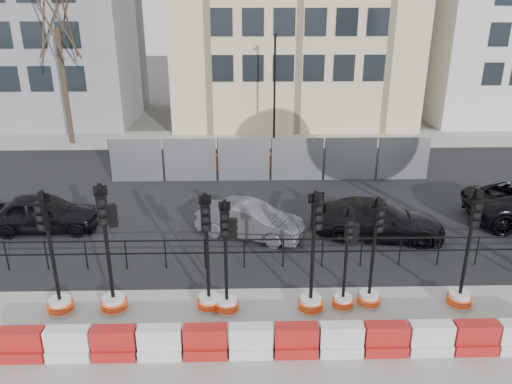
{
  "coord_description": "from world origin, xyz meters",
  "views": [
    {
      "loc": [
        -1.16,
        -12.29,
        7.85
      ],
      "look_at": [
        -0.8,
        3.0,
        1.82
      ],
      "focal_mm": 35.0,
      "sensor_mm": 36.0,
      "label": 1
    }
  ],
  "objects_px": {
    "traffic_signal_h": "(462,284)",
    "traffic_signal_a": "(58,290)",
    "car_a": "(44,213)",
    "car_c": "(379,219)",
    "traffic_signal_d": "(227,287)"
  },
  "relations": [
    {
      "from": "traffic_signal_a",
      "to": "car_a",
      "type": "bearing_deg",
      "value": 128.26
    },
    {
      "from": "traffic_signal_d",
      "to": "traffic_signal_h",
      "type": "height_order",
      "value": "traffic_signal_h"
    },
    {
      "from": "traffic_signal_a",
      "to": "traffic_signal_d",
      "type": "distance_m",
      "value": 4.42
    },
    {
      "from": "traffic_signal_h",
      "to": "car_a",
      "type": "bearing_deg",
      "value": 167.83
    },
    {
      "from": "traffic_signal_a",
      "to": "traffic_signal_h",
      "type": "height_order",
      "value": "traffic_signal_a"
    },
    {
      "from": "traffic_signal_h",
      "to": "traffic_signal_a",
      "type": "bearing_deg",
      "value": -170.57
    },
    {
      "from": "traffic_signal_d",
      "to": "car_c",
      "type": "distance_m",
      "value": 6.74
    },
    {
      "from": "traffic_signal_a",
      "to": "car_a",
      "type": "distance_m",
      "value": 5.57
    },
    {
      "from": "traffic_signal_d",
      "to": "car_c",
      "type": "relative_size",
      "value": 0.69
    },
    {
      "from": "traffic_signal_h",
      "to": "car_a",
      "type": "height_order",
      "value": "traffic_signal_h"
    },
    {
      "from": "car_c",
      "to": "traffic_signal_a",
      "type": "bearing_deg",
      "value": 125.76
    },
    {
      "from": "traffic_signal_a",
      "to": "car_c",
      "type": "xyz_separation_m",
      "value": [
        9.53,
        4.33,
        -0.08
      ]
    },
    {
      "from": "traffic_signal_a",
      "to": "car_a",
      "type": "relative_size",
      "value": 0.88
    },
    {
      "from": "traffic_signal_a",
      "to": "car_a",
      "type": "xyz_separation_m",
      "value": [
        -2.25,
        5.1,
        -0.05
      ]
    },
    {
      "from": "car_c",
      "to": "traffic_signal_d",
      "type": "bearing_deg",
      "value": 141.96
    }
  ]
}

